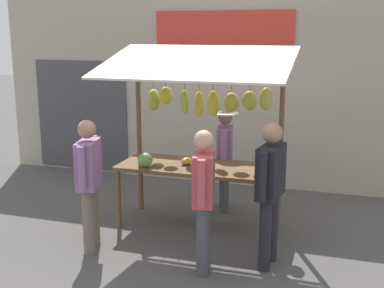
# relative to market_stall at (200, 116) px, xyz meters

# --- Properties ---
(ground_plane) EXTENTS (40.00, 40.00, 0.00)m
(ground_plane) POSITION_rel_market_stall_xyz_m (-0.00, 0.06, -1.56)
(ground_plane) COLOR #514F4C
(street_backdrop) EXTENTS (9.00, 0.30, 3.40)m
(street_backdrop) POSITION_rel_market_stall_xyz_m (0.06, -2.14, 0.14)
(street_backdrop) COLOR #B2A893
(street_backdrop) RESTS_ON ground
(market_stall) EXTENTS (2.50, 1.46, 2.50)m
(market_stall) POSITION_rel_market_stall_xyz_m (0.00, 0.00, 0.00)
(market_stall) COLOR brown
(market_stall) RESTS_ON ground
(vendor_with_sunhat) EXTENTS (0.40, 0.66, 1.54)m
(vendor_with_sunhat) POSITION_rel_market_stall_xyz_m (-0.19, -0.69, -0.66)
(vendor_with_sunhat) COLOR #4C4C51
(vendor_with_sunhat) RESTS_ON ground
(shopper_with_shopping_bag) EXTENTS (0.28, 0.71, 1.70)m
(shopper_with_shopping_bag) POSITION_rel_market_stall_xyz_m (-1.14, 0.97, -0.56)
(shopper_with_shopping_bag) COLOR #232328
(shopper_with_shopping_bag) RESTS_ON ground
(shopper_in_grey_tee) EXTENTS (0.32, 0.69, 1.64)m
(shopper_in_grey_tee) POSITION_rel_market_stall_xyz_m (-0.45, 1.32, -0.61)
(shopper_in_grey_tee) COLOR #4C4C51
(shopper_in_grey_tee) RESTS_ON ground
(shopper_with_ponytail) EXTENTS (0.34, 0.68, 1.65)m
(shopper_with_ponytail) POSITION_rel_market_stall_xyz_m (1.06, 1.20, -0.60)
(shopper_with_ponytail) COLOR #726656
(shopper_with_ponytail) RESTS_ON ground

